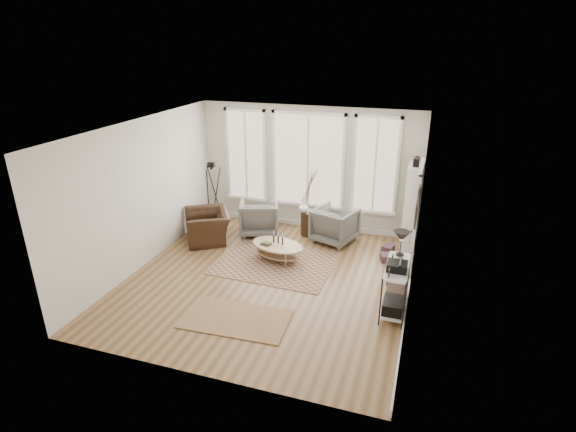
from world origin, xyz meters
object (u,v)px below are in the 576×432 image
(coffee_table, at_px, (277,248))
(side_table, at_px, (309,203))
(bookcase, at_px, (412,207))
(armchair_right, at_px, (335,225))
(accent_chair, at_px, (208,226))
(low_shelf, at_px, (396,283))
(armchair_left, at_px, (259,217))

(coffee_table, distance_m, side_table, 1.55)
(bookcase, distance_m, armchair_right, 1.71)
(armchair_right, relative_size, side_table, 0.54)
(coffee_table, bearing_deg, accent_chair, 166.44)
(low_shelf, height_order, side_table, side_table)
(armchair_left, bearing_deg, accent_chair, 18.35)
(armchair_left, height_order, accent_chair, armchair_left)
(low_shelf, xyz_separation_m, accent_chair, (-4.30, 1.54, -0.17))
(bookcase, distance_m, low_shelf, 2.56)
(coffee_table, bearing_deg, armchair_right, 53.78)
(bookcase, height_order, accent_chair, bookcase)
(low_shelf, bearing_deg, armchair_left, 145.71)
(coffee_table, relative_size, side_table, 0.79)
(side_table, relative_size, accent_chair, 1.52)
(bookcase, distance_m, side_table, 2.27)
(side_table, bearing_deg, armchair_left, -166.40)
(bookcase, xyz_separation_m, side_table, (-2.26, 0.02, -0.18))
(side_table, bearing_deg, armchair_right, -15.01)
(coffee_table, relative_size, armchair_left, 1.41)
(armchair_left, bearing_deg, low_shelf, 126.79)
(coffee_table, xyz_separation_m, side_table, (0.28, 1.44, 0.50))
(bookcase, distance_m, coffee_table, 2.99)
(armchair_right, xyz_separation_m, side_table, (-0.65, 0.18, 0.38))
(low_shelf, bearing_deg, bookcase, 88.72)
(side_table, bearing_deg, low_shelf, -49.08)
(side_table, bearing_deg, coffee_table, -100.82)
(accent_chair, bearing_deg, bookcase, 69.74)
(armchair_right, bearing_deg, coffee_table, 72.35)
(coffee_table, distance_m, armchair_left, 1.45)
(armchair_left, bearing_deg, bookcase, 165.27)
(armchair_right, distance_m, side_table, 0.77)
(armchair_left, distance_m, side_table, 1.22)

